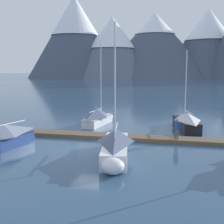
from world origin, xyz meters
The scene contains 10 objects.
ground_plane centered at (0.00, 0.00, 0.00)m, with size 700.00×700.00×0.00m, color #2D4C6B.
mountain_west_summit centered at (-72.14, 173.00, 28.82)m, with size 64.33×64.33×54.58m.
mountain_central_massif centered at (-45.65, 171.94, 21.34)m, with size 57.24×57.24×40.13m.
mountain_shoulder_ridge centered at (-19.92, 188.57, 22.49)m, with size 79.17×79.17×43.89m.
mountain_east_summit centered at (15.61, 201.69, 24.84)m, with size 67.77×67.77×47.23m.
dock centered at (0.00, 4.00, 0.14)m, with size 27.27×2.92×0.30m.
sailboat_mid_dock_port centered at (-2.54, 9.71, 0.89)m, with size 2.05×6.26×8.97m.
sailboat_mid_dock_starboard centered at (2.27, -1.40, 0.88)m, with size 3.04×7.35×8.84m.
sailboat_far_berth centered at (6.59, 9.60, 0.84)m, with size 3.20×6.82×7.83m.
person_on_dock centered at (6.02, 3.94, 1.26)m, with size 0.44×0.45×1.69m.
Camera 1 is at (7.21, -20.20, 5.96)m, focal length 47.54 mm.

